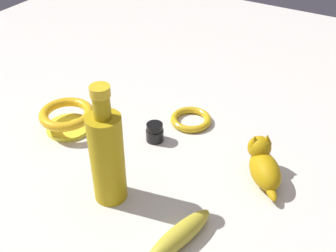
% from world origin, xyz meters
% --- Properties ---
extents(ground, '(2.00, 2.00, 0.00)m').
position_xyz_m(ground, '(0.00, 0.00, 0.00)').
color(ground, silver).
extents(bangle, '(0.10, 0.10, 0.02)m').
position_xyz_m(bangle, '(-0.11, -0.00, 0.01)').
color(bangle, gold).
rests_on(bangle, ground).
extents(cat_figurine, '(0.12, 0.11, 0.09)m').
position_xyz_m(cat_figurine, '(-0.01, 0.22, 0.04)').
color(cat_figurine, '#B78A0B').
rests_on(cat_figurine, ground).
extents(bowl, '(0.13, 0.13, 0.06)m').
position_xyz_m(bowl, '(0.06, -0.24, 0.03)').
color(bowl, yellow).
rests_on(bowl, ground).
extents(bottle_tall, '(0.06, 0.06, 0.25)m').
position_xyz_m(bottle_tall, '(0.19, -0.02, 0.10)').
color(bottle_tall, '#B89710').
rests_on(bottle_tall, ground).
extents(banana, '(0.16, 0.07, 0.04)m').
position_xyz_m(banana, '(0.22, 0.16, 0.02)').
color(banana, gold).
rests_on(banana, ground).
extents(nail_polish_jar, '(0.04, 0.04, 0.04)m').
position_xyz_m(nail_polish_jar, '(-0.01, -0.04, 0.02)').
color(nail_polish_jar, black).
rests_on(nail_polish_jar, ground).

